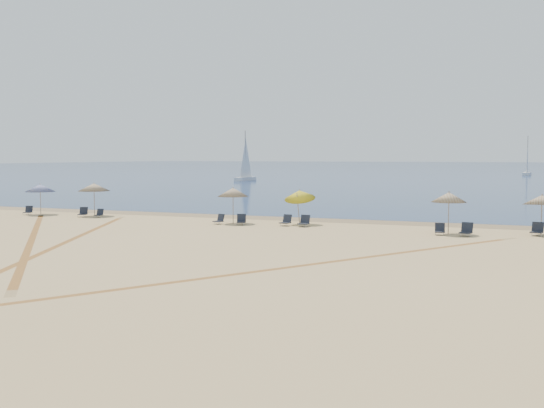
# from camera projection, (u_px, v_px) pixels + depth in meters

# --- Properties ---
(ground) EXTENTS (160.00, 160.00, 0.00)m
(ground) POSITION_uv_depth(u_px,v_px,m) (58.00, 285.00, 21.40)
(ground) COLOR tan
(ground) RESTS_ON ground
(ocean) EXTENTS (500.00, 500.00, 0.00)m
(ocean) POSITION_uv_depth(u_px,v_px,m) (475.00, 167.00, 230.71)
(ocean) COLOR #0C2151
(ocean) RESTS_ON ground
(wet_sand) EXTENTS (500.00, 500.00, 0.00)m
(wet_sand) POSITION_uv_depth(u_px,v_px,m) (293.00, 219.00, 43.72)
(wet_sand) COLOR olive
(wet_sand) RESTS_ON ground
(umbrella_0) EXTENTS (2.18, 2.18, 2.29)m
(umbrella_0) POSITION_uv_depth(u_px,v_px,m) (40.00, 188.00, 46.82)
(umbrella_0) COLOR gray
(umbrella_0) RESTS_ON ground
(umbrella_1) EXTENTS (2.27, 2.27, 2.40)m
(umbrella_1) POSITION_uv_depth(u_px,v_px,m) (94.00, 187.00, 45.71)
(umbrella_1) COLOR gray
(umbrella_1) RESTS_ON ground
(umbrella_2) EXTENTS (1.99, 1.99, 2.34)m
(umbrella_2) POSITION_uv_depth(u_px,v_px,m) (233.00, 192.00, 40.69)
(umbrella_2) COLOR gray
(umbrella_2) RESTS_ON ground
(umbrella_3) EXTENTS (1.97, 2.04, 2.43)m
(umbrella_3) POSITION_uv_depth(u_px,v_px,m) (300.00, 195.00, 40.13)
(umbrella_3) COLOR gray
(umbrella_3) RESTS_ON ground
(umbrella_4) EXTENTS (1.94, 1.94, 2.38)m
(umbrella_4) POSITION_uv_depth(u_px,v_px,m) (449.00, 197.00, 35.16)
(umbrella_4) COLOR gray
(umbrella_4) RESTS_ON ground
(umbrella_5) EXTENTS (2.03, 2.06, 2.26)m
(umbrella_5) POSITION_uv_depth(u_px,v_px,m) (542.00, 200.00, 34.74)
(umbrella_5) COLOR gray
(umbrella_5) RESTS_ON ground
(chair_0) EXTENTS (0.70, 0.76, 0.64)m
(chair_0) POSITION_uv_depth(u_px,v_px,m) (28.00, 211.00, 46.79)
(chair_0) COLOR black
(chair_0) RESTS_ON ground
(chair_1) EXTENTS (0.76, 0.82, 0.69)m
(chair_1) POSITION_uv_depth(u_px,v_px,m) (83.00, 212.00, 45.12)
(chair_1) COLOR black
(chair_1) RESTS_ON ground
(chair_2) EXTENTS (0.55, 0.62, 0.59)m
(chair_2) POSITION_uv_depth(u_px,v_px,m) (99.00, 213.00, 44.82)
(chair_2) COLOR black
(chair_2) RESTS_ON ground
(chair_3) EXTENTS (0.69, 0.75, 0.63)m
(chair_3) POSITION_uv_depth(u_px,v_px,m) (219.00, 220.00, 40.36)
(chair_3) COLOR black
(chair_3) RESTS_ON ground
(chair_4) EXTENTS (0.76, 0.81, 0.67)m
(chair_4) POSITION_uv_depth(u_px,v_px,m) (241.00, 220.00, 39.89)
(chair_4) COLOR black
(chair_4) RESTS_ON ground
(chair_5) EXTENTS (0.69, 0.77, 0.69)m
(chair_5) POSITION_uv_depth(u_px,v_px,m) (286.00, 221.00, 39.37)
(chair_5) COLOR black
(chair_5) RESTS_ON ground
(chair_6) EXTENTS (0.64, 0.74, 0.71)m
(chair_6) POSITION_uv_depth(u_px,v_px,m) (304.00, 221.00, 38.85)
(chair_6) COLOR black
(chair_6) RESTS_ON ground
(chair_7) EXTENTS (0.61, 0.69, 0.65)m
(chair_7) POSITION_uv_depth(u_px,v_px,m) (440.00, 230.00, 34.83)
(chair_7) COLOR black
(chair_7) RESTS_ON ground
(chair_8) EXTENTS (0.72, 0.81, 0.74)m
(chair_8) POSITION_uv_depth(u_px,v_px,m) (466.00, 230.00, 34.27)
(chair_8) COLOR black
(chair_8) RESTS_ON ground
(chair_9) EXTENTS (0.75, 0.83, 0.73)m
(chair_9) POSITION_uv_depth(u_px,v_px,m) (537.00, 230.00, 34.49)
(chair_9) COLOR black
(chair_9) RESTS_ON ground
(sailboat_1) EXTENTS (1.75, 5.83, 8.59)m
(sailboat_1) POSITION_uv_depth(u_px,v_px,m) (246.00, 166.00, 109.35)
(sailboat_1) COLOR white
(sailboat_1) RESTS_ON ocean
(sailboat_2) EXTENTS (1.97, 5.90, 8.63)m
(sailboat_2) POSITION_uv_depth(u_px,v_px,m) (527.00, 163.00, 139.78)
(sailboat_2) COLOR white
(sailboat_2) RESTS_ON ocean
(tire_tracks) EXTENTS (55.38, 42.81, 0.00)m
(tire_tracks) POSITION_uv_depth(u_px,v_px,m) (116.00, 249.00, 29.59)
(tire_tracks) COLOR tan
(tire_tracks) RESTS_ON ground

